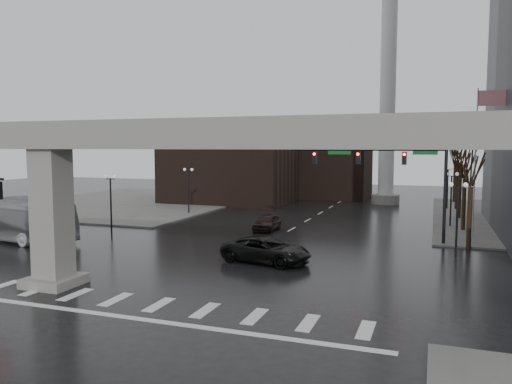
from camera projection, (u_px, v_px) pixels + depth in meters
ground at (170, 299)px, 24.39m from camera, size 160.00×160.00×0.00m
sidewalk_nw at (133, 202)px, 66.89m from camera, size 28.00×36.00×0.15m
elevated_guideway at (191, 158)px, 23.35m from camera, size 48.00×2.60×8.70m
building_far_left at (233, 165)px, 68.03m from camera, size 16.00×14.00×10.00m
building_far_mid at (334, 170)px, 73.44m from camera, size 10.00×10.00×8.00m
smokestack at (388, 101)px, 64.28m from camera, size 3.60×3.60×30.00m
signal_mast_arm at (393, 168)px, 38.45m from camera, size 12.12×0.43×8.00m
flagpole_assembly at (480, 145)px, 39.18m from camera, size 2.06×0.12×12.00m
lamp_right_0 at (457, 207)px, 32.65m from camera, size 1.22×0.32×5.11m
lamp_right_1 at (451, 190)px, 45.77m from camera, size 1.22×0.32×5.11m
lamp_right_2 at (448, 180)px, 58.89m from camera, size 1.22×0.32×5.11m
lamp_left_0 at (111, 194)px, 41.75m from camera, size 1.22×0.32×5.11m
lamp_left_1 at (188, 183)px, 54.87m from camera, size 1.22×0.32×5.11m
lamp_left_2 at (236, 176)px, 67.99m from camera, size 1.22×0.32×5.11m
tree_right_0 at (470, 211)px, 36.13m from camera, size 1.09×1.58×7.50m
tree_right_1 at (464, 199)px, 43.62m from camera, size 1.09×1.61×7.67m
tree_right_2 at (460, 191)px, 51.11m from camera, size 1.10×1.63×7.85m
tree_right_3 at (457, 185)px, 58.60m from camera, size 1.11×1.66×8.02m
tree_right_4 at (455, 180)px, 66.09m from camera, size 1.12×1.69×8.19m
pickup_truck at (266, 250)px, 31.99m from camera, size 6.27×3.74×1.63m
city_bus at (12, 218)px, 39.70m from camera, size 12.81×5.30×3.48m
far_car at (267, 222)px, 44.49m from camera, size 1.73×4.25×1.44m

